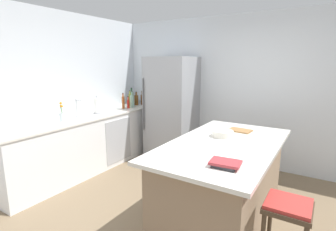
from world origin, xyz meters
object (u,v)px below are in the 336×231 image
object	(u,v)px
paper_towel_roll	(97,106)
refrigerator	(172,108)
sink_faucet	(77,108)
olive_oil_bottle	(130,100)
vinegar_bottle	(123,102)
bar_stool	(287,217)
flower_vase	(62,115)
hot_sauce_bottle	(128,104)
cutting_board	(240,130)
syrup_bottle	(142,99)
wine_bottle	(132,98)
gin_bottle	(132,101)
mixing_bowl	(223,134)
cookbook_stack	(225,164)
kitchen_island	(223,180)
whiskey_bottle	(136,100)

from	to	relation	value
paper_towel_roll	refrigerator	bearing A→B (deg)	48.58
sink_faucet	olive_oil_bottle	xyz separation A→B (m)	(0.01, 1.28, -0.03)
vinegar_bottle	bar_stool	bearing A→B (deg)	-26.36
flower_vase	hot_sauce_bottle	size ratio (longest dim) A/B	1.27
flower_vase	cutting_board	size ratio (longest dim) A/B	0.99
paper_towel_roll	hot_sauce_bottle	bearing A→B (deg)	81.30
refrigerator	syrup_bottle	xyz separation A→B (m)	(-0.83, 0.17, 0.09)
sink_faucet	wine_bottle	bearing A→B (deg)	91.03
gin_bottle	mixing_bowl	bearing A→B (deg)	-23.39
cookbook_stack	mixing_bowl	distance (m)	0.94
sink_faucet	vinegar_bottle	world-z (taller)	vinegar_bottle
olive_oil_bottle	hot_sauce_bottle	distance (m)	0.24
syrup_bottle	bar_stool	bearing A→B (deg)	-34.28
kitchen_island	flower_vase	xyz separation A→B (m)	(-2.41, -0.34, 0.56)
refrigerator	whiskey_bottle	bearing A→B (deg)	175.31
refrigerator	cookbook_stack	world-z (taller)	refrigerator
kitchen_island	paper_towel_roll	distance (m)	2.55
gin_bottle	cutting_board	distance (m)	2.40
kitchen_island	bar_stool	bearing A→B (deg)	-36.94
paper_towel_roll	wine_bottle	size ratio (longest dim) A/B	0.86
bar_stool	whiskey_bottle	bearing A→B (deg)	147.59
flower_vase	bar_stool	bearing A→B (deg)	-4.09
kitchen_island	flower_vase	world-z (taller)	flower_vase
cutting_board	paper_towel_roll	bearing A→B (deg)	-174.88
vinegar_bottle	cookbook_stack	bearing A→B (deg)	-31.95
gin_bottle	mixing_bowl	xyz separation A→B (m)	(2.23, -0.96, -0.11)
mixing_bowl	bar_stool	bearing A→B (deg)	-42.55
bar_stool	syrup_bottle	size ratio (longest dim) A/B	2.37
paper_towel_roll	syrup_bottle	size ratio (longest dim) A/B	1.07
sink_faucet	gin_bottle	size ratio (longest dim) A/B	0.93
olive_oil_bottle	wine_bottle	bearing A→B (deg)	111.12
mixing_bowl	whiskey_bottle	bearing A→B (deg)	152.02
paper_towel_roll	mixing_bowl	xyz separation A→B (m)	(2.34, -0.16, -0.11)
gin_bottle	vinegar_bottle	size ratio (longest dim) A/B	1.07
hot_sauce_bottle	flower_vase	bearing A→B (deg)	-92.87
syrup_bottle	mixing_bowl	distance (m)	2.64
flower_vase	paper_towel_roll	size ratio (longest dim) A/B	0.96
mixing_bowl	vinegar_bottle	bearing A→B (deg)	161.40
flower_vase	olive_oil_bottle	world-z (taller)	olive_oil_bottle
paper_towel_roll	bar_stool	bearing A→B (deg)	-16.47
refrigerator	olive_oil_bottle	distance (m)	0.93
syrup_bottle	hot_sauce_bottle	xyz separation A→B (m)	(0.04, -0.49, -0.02)
refrigerator	cookbook_stack	xyz separation A→B (m)	(1.79, -2.05, -0.01)
cutting_board	flower_vase	bearing A→B (deg)	-158.68
flower_vase	mixing_bowl	world-z (taller)	flower_vase
kitchen_island	cutting_board	world-z (taller)	cutting_board
syrup_bottle	mixing_bowl	xyz separation A→B (m)	(2.27, -1.34, -0.09)
kitchen_island	refrigerator	distance (m)	2.14
flower_vase	wine_bottle	distance (m)	1.72
whiskey_bottle	wine_bottle	xyz separation A→B (m)	(-0.05, -0.10, 0.04)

